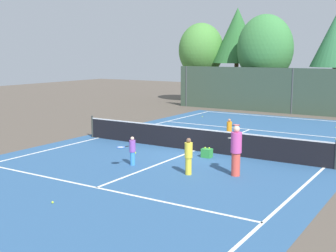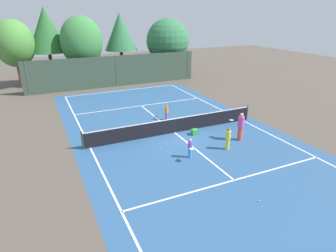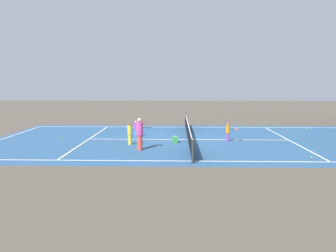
# 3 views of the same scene
# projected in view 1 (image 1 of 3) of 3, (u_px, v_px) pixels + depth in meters

# --- Properties ---
(ground_plane) EXTENTS (80.00, 80.00, 0.00)m
(ground_plane) POSITION_uv_depth(u_px,v_px,m) (194.00, 151.00, 19.33)
(ground_plane) COLOR brown
(court_surface) EXTENTS (13.00, 25.00, 0.01)m
(court_surface) POSITION_uv_depth(u_px,v_px,m) (194.00, 151.00, 19.33)
(court_surface) COLOR #2D5684
(court_surface) RESTS_ON ground_plane
(tennis_net) EXTENTS (11.90, 0.10, 1.10)m
(tennis_net) POSITION_uv_depth(u_px,v_px,m) (195.00, 139.00, 19.24)
(tennis_net) COLOR #333833
(tennis_net) RESTS_ON ground_plane
(perimeter_fence) EXTENTS (18.00, 0.12, 3.20)m
(perimeter_fence) POSITION_uv_depth(u_px,v_px,m) (292.00, 91.00, 30.74)
(perimeter_fence) COLOR #384C3D
(perimeter_fence) RESTS_ON ground_plane
(tree_0) EXTENTS (3.86, 3.98, 6.78)m
(tree_0) POSITION_uv_depth(u_px,v_px,m) (201.00, 50.00, 38.13)
(tree_0) COLOR brown
(tree_0) RESTS_ON ground_plane
(tree_2) EXTENTS (4.31, 3.55, 7.12)m
(tree_2) POSITION_uv_depth(u_px,v_px,m) (265.00, 49.00, 33.53)
(tree_2) COLOR brown
(tree_2) RESTS_ON ground_plane
(tree_4) EXTENTS (4.05, 4.05, 7.92)m
(tree_4) POSITION_uv_depth(u_px,v_px,m) (237.00, 36.00, 36.60)
(tree_4) COLOR brown
(tree_4) RESTS_ON ground_plane
(player_0) EXTENTS (0.48, 0.83, 1.15)m
(player_0) POSITION_uv_depth(u_px,v_px,m) (230.00, 130.00, 21.00)
(player_0) COLOR purple
(player_0) RESTS_ON ground_plane
(player_1) EXTENTS (0.79, 0.88, 1.76)m
(player_1) POSITION_uv_depth(u_px,v_px,m) (236.00, 150.00, 15.25)
(player_1) COLOR #E54C3F
(player_1) RESTS_ON ground_plane
(player_2) EXTENTS (0.28, 0.28, 1.31)m
(player_2) POSITION_uv_depth(u_px,v_px,m) (189.00, 156.00, 15.42)
(player_2) COLOR yellow
(player_2) RESTS_ON ground_plane
(player_3) EXTENTS (0.49, 0.82, 1.10)m
(player_3) POSITION_uv_depth(u_px,v_px,m) (132.00, 150.00, 16.73)
(player_3) COLOR #388CD8
(player_3) RESTS_ON ground_plane
(ball_crate) EXTENTS (0.40, 0.32, 0.43)m
(ball_crate) POSITION_uv_depth(u_px,v_px,m) (207.00, 153.00, 18.06)
(ball_crate) COLOR green
(ball_crate) RESTS_ON ground_plane
(tennis_ball_0) EXTENTS (0.07, 0.07, 0.07)m
(tennis_ball_0) POSITION_uv_depth(u_px,v_px,m) (135.00, 153.00, 18.76)
(tennis_ball_0) COLOR #CCE533
(tennis_ball_0) RESTS_ON ground_plane
(tennis_ball_1) EXTENTS (0.07, 0.07, 0.07)m
(tennis_ball_1) POSITION_uv_depth(u_px,v_px,m) (336.00, 127.00, 25.18)
(tennis_ball_1) COLOR #CCE533
(tennis_ball_1) RESTS_ON ground_plane
(tennis_ball_2) EXTENTS (0.07, 0.07, 0.07)m
(tennis_ball_2) POSITION_uv_depth(u_px,v_px,m) (53.00, 202.00, 12.53)
(tennis_ball_2) COLOR #CCE533
(tennis_ball_2) RESTS_ON ground_plane
(tennis_ball_3) EXTENTS (0.07, 0.07, 0.07)m
(tennis_ball_3) POSITION_uv_depth(u_px,v_px,m) (184.00, 141.00, 21.20)
(tennis_ball_3) COLOR #CCE533
(tennis_ball_3) RESTS_ON ground_plane
(tennis_ball_4) EXTENTS (0.07, 0.07, 0.07)m
(tennis_ball_4) POSITION_uv_depth(u_px,v_px,m) (202.00, 116.00, 29.56)
(tennis_ball_4) COLOR #CCE533
(tennis_ball_4) RESTS_ON ground_plane
(tennis_ball_5) EXTENTS (0.07, 0.07, 0.07)m
(tennis_ball_5) POSITION_uv_depth(u_px,v_px,m) (336.00, 139.00, 21.73)
(tennis_ball_5) COLOR #CCE533
(tennis_ball_5) RESTS_ON ground_plane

